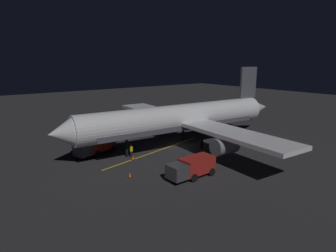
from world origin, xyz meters
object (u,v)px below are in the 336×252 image
airliner (182,119)px  baggage_truck (97,145)px  catering_truck (192,167)px  traffic_cone_far (130,175)px  traffic_cone_near_right (100,142)px  traffic_cone_near_left (109,149)px  traffic_cone_under_wing (133,158)px  ground_crew_worker (131,151)px

airliner → baggage_truck: bearing=70.0°
catering_truck → traffic_cone_far: (4.20, 5.54, -0.91)m
traffic_cone_near_right → baggage_truck: bearing=151.5°
airliner → traffic_cone_near_left: size_ratio=69.14×
traffic_cone_near_left → baggage_truck: bearing=103.9°
traffic_cone_near_left → traffic_cone_under_wing: size_ratio=1.00×
traffic_cone_near_right → traffic_cone_under_wing: 9.31m
baggage_truck → traffic_cone_under_wing: 5.85m
catering_truck → traffic_cone_under_wing: (9.10, 2.30, -0.91)m
airliner → ground_crew_worker: (0.18, 8.66, -3.36)m
baggage_truck → traffic_cone_near_right: baggage_truck is taller
traffic_cone_under_wing → traffic_cone_near_right: bearing=2.9°
baggage_truck → traffic_cone_far: bearing=177.4°
catering_truck → ground_crew_worker: (10.03, 2.00, -0.27)m
ground_crew_worker → traffic_cone_near_left: bearing=12.5°
traffic_cone_near_left → traffic_cone_near_right: (3.75, -0.25, 0.00)m
airliner → traffic_cone_far: size_ratio=69.14×
traffic_cone_under_wing → traffic_cone_near_left: bearing=7.4°
airliner → catering_truck: bearing=146.0°
catering_truck → traffic_cone_near_right: catering_truck is taller
traffic_cone_near_right → traffic_cone_far: (-14.20, 2.77, 0.00)m
catering_truck → traffic_cone_far: bearing=52.9°
baggage_truck → traffic_cone_near_right: 4.97m
catering_truck → traffic_cone_far: size_ratio=10.50×
airliner → traffic_cone_near_right: bearing=47.8°
traffic_cone_under_wing → airliner: bearing=-85.2°
catering_truck → traffic_cone_near_left: 14.98m
traffic_cone_under_wing → baggage_truck: bearing=29.0°
ground_crew_worker → catering_truck: bearing=-168.7°
ground_crew_worker → traffic_cone_under_wing: ground_crew_worker is taller
ground_crew_worker → traffic_cone_under_wing: 1.17m
ground_crew_worker → traffic_cone_near_left: 4.77m
traffic_cone_near_left → traffic_cone_far: same height
baggage_truck → ground_crew_worker: 5.15m
traffic_cone_far → catering_truck: bearing=-127.1°
traffic_cone_under_wing → traffic_cone_far: bearing=146.5°
traffic_cone_near_left → traffic_cone_under_wing: bearing=-172.6°
catering_truck → traffic_cone_near_left: (14.64, 3.03, -0.91)m
airliner → traffic_cone_near_right: 13.34m
baggage_truck → traffic_cone_near_right: bearing=-28.5°
catering_truck → traffic_cone_under_wing: size_ratio=10.50×
baggage_truck → catering_truck: baggage_truck is taller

